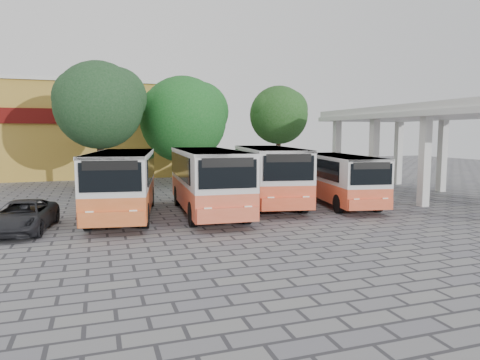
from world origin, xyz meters
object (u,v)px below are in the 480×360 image
object	(u,v)px
parked_car	(22,216)
bus_centre_right	(269,172)
bus_far_right	(340,176)
bus_centre_left	(208,177)
bus_far_left	(123,179)

from	to	relation	value
parked_car	bus_centre_right	bearing A→B (deg)	21.61
bus_far_right	bus_centre_right	bearing A→B (deg)	169.14
bus_centre_left	parked_car	bearing A→B (deg)	-166.64
bus_centre_right	bus_far_right	distance (m)	3.81
bus_far_left	parked_car	size ratio (longest dim) A/B	1.99
bus_far_left	bus_centre_left	xyz separation A→B (m)	(3.87, -0.54, 0.04)
bus_centre_right	parked_car	size ratio (longest dim) A/B	2.06
bus_far_left	parked_car	bearing A→B (deg)	-145.70
bus_centre_right	bus_far_right	xyz separation A→B (m)	(3.56, -1.33, -0.24)
bus_far_left	bus_centre_left	bearing A→B (deg)	1.21
bus_far_left	bus_centre_right	size ratio (longest dim) A/B	0.97
bus_far_left	bus_far_right	distance (m)	11.20
bus_centre_left	bus_centre_right	size ratio (longest dim) A/B	0.97
bus_centre_right	bus_far_left	bearing A→B (deg)	-161.61
bus_far_right	parked_car	distance (m)	15.25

